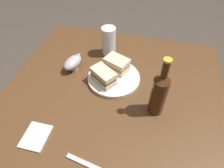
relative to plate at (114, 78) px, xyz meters
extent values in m
plane|color=#4C4238|center=(0.12, 0.01, -0.74)|extent=(6.00, 6.00, 0.00)
cube|color=brown|center=(0.12, 0.01, -0.38)|extent=(1.03, 0.98, 0.73)
cylinder|color=silver|center=(0.00, 0.00, 0.00)|extent=(0.25, 0.25, 0.02)
cube|color=beige|center=(-0.05, 0.00, 0.02)|extent=(0.11, 0.13, 0.02)
cube|color=#B27A4C|center=(-0.05, 0.00, 0.04)|extent=(0.11, 0.12, 0.02)
cube|color=beige|center=(-0.05, 0.00, 0.06)|extent=(0.11, 0.13, 0.02)
cube|color=beige|center=(0.04, -0.04, 0.02)|extent=(0.12, 0.13, 0.02)
cube|color=#8C5B3D|center=(0.04, -0.04, 0.04)|extent=(0.11, 0.13, 0.02)
cube|color=beige|center=(0.04, -0.04, 0.06)|extent=(0.12, 0.13, 0.02)
cube|color=#AD702D|center=(-0.01, -0.05, 0.02)|extent=(0.05, 0.05, 0.02)
cube|color=#AD702D|center=(-0.06, -0.03, 0.02)|extent=(0.03, 0.04, 0.02)
cube|color=#B77F33|center=(-0.02, -0.04, 0.02)|extent=(0.05, 0.06, 0.02)
cube|color=#AD702D|center=(-0.06, -0.04, 0.02)|extent=(0.03, 0.06, 0.02)
cube|color=#AD702D|center=(-0.04, -0.06, 0.02)|extent=(0.05, 0.03, 0.02)
cylinder|color=white|center=(-0.19, -0.07, 0.07)|extent=(0.07, 0.07, 0.15)
cylinder|color=orange|center=(-0.19, -0.07, 0.03)|extent=(0.06, 0.06, 0.09)
cylinder|color=#B7B7BC|center=(-0.02, -0.21, 0.00)|extent=(0.04, 0.04, 0.02)
ellipsoid|color=#B7B7BC|center=(-0.02, -0.21, 0.03)|extent=(0.13, 0.09, 0.05)
ellipsoid|color=#381E0F|center=(-0.02, -0.21, 0.04)|extent=(0.10, 0.07, 0.02)
cone|color=#B7B7BC|center=(-0.08, -0.20, 0.04)|extent=(0.04, 0.03, 0.02)
cylinder|color=#47230F|center=(0.13, 0.21, 0.08)|extent=(0.06, 0.06, 0.18)
cone|color=#47230F|center=(0.13, 0.21, 0.18)|extent=(0.06, 0.06, 0.02)
cylinder|color=#47230F|center=(0.13, 0.21, 0.22)|extent=(0.03, 0.03, 0.07)
cylinder|color=gold|center=(0.13, 0.21, 0.26)|extent=(0.03, 0.03, 0.01)
cube|color=silver|center=(0.37, -0.21, 0.00)|extent=(0.11, 0.09, 0.01)
cube|color=silver|center=(0.42, 0.02, -0.01)|extent=(0.05, 0.18, 0.01)
camera|label=1|loc=(0.65, 0.16, 0.67)|focal=31.80mm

